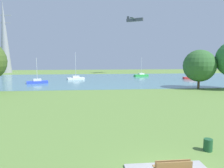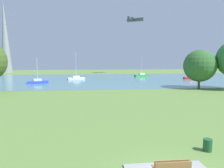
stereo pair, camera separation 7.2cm
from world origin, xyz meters
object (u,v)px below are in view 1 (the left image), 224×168
at_px(sailboat_red, 192,77).
at_px(electricity_pylon, 4,37).
at_px(litter_bin, 208,145).
at_px(sailboat_blue, 37,82).
at_px(sailboat_green, 141,75).
at_px(bench_facing_water, 171,168).
at_px(sailboat_white, 76,78).
at_px(tree_east_near, 199,66).
at_px(light_aircraft, 135,20).

relative_size(sailboat_red, electricity_pylon, 0.27).
bearing_deg(litter_bin, electricity_pylon, 118.65).
height_order(sailboat_blue, sailboat_green, sailboat_green).
distance_m(bench_facing_water, sailboat_blue, 44.56).
distance_m(sailboat_red, sailboat_white, 33.26).
xyz_separation_m(tree_east_near, light_aircraft, (-4.85, 39.88, 15.83)).
xyz_separation_m(sailboat_blue, light_aircraft, (29.21, 28.33, 19.88)).
height_order(sailboat_white, electricity_pylon, electricity_pylon).
xyz_separation_m(litter_bin, sailboat_blue, (-20.38, 38.57, 0.05)).
height_order(bench_facing_water, light_aircraft, light_aircraft).
height_order(sailboat_red, light_aircraft, light_aircraft).
bearing_deg(light_aircraft, tree_east_near, -83.06).
bearing_deg(sailboat_green, tree_east_near, -80.41).
relative_size(sailboat_white, sailboat_green, 1.20).
xyz_separation_m(sailboat_red, sailboat_green, (-12.43, 10.24, -0.02)).
height_order(sailboat_white, sailboat_green, sailboat_white).
distance_m(litter_bin, electricity_pylon, 90.62).
relative_size(sailboat_blue, sailboat_green, 0.94).
xyz_separation_m(bench_facing_water, electricity_pylon, (-39.42, 81.21, 14.13)).
bearing_deg(sailboat_white, tree_east_near, -37.48).
bearing_deg(litter_bin, bench_facing_water, -142.65).
height_order(sailboat_white, tree_east_near, sailboat_white).
distance_m(sailboat_red, light_aircraft, 31.97).
bearing_deg(sailboat_white, sailboat_red, -2.53).
relative_size(bench_facing_water, electricity_pylon, 0.06).
bearing_deg(light_aircraft, electricity_pylon, 167.31).
xyz_separation_m(bench_facing_water, sailboat_white, (-8.42, 49.30, 0.00)).
distance_m(sailboat_blue, tree_east_near, 36.20).
bearing_deg(bench_facing_water, sailboat_blue, 112.27).
distance_m(bench_facing_water, light_aircraft, 73.38).
height_order(bench_facing_water, tree_east_near, tree_east_near).
height_order(litter_bin, sailboat_blue, sailboat_blue).
bearing_deg(sailboat_blue, sailboat_white, 43.61).
distance_m(sailboat_red, tree_east_near, 20.10).
bearing_deg(electricity_pylon, light_aircraft, -12.69).
bearing_deg(sailboat_green, bench_facing_water, -102.04).
xyz_separation_m(sailboat_blue, sailboat_white, (8.47, 8.07, 0.02)).
xyz_separation_m(sailboat_red, tree_east_near, (-7.63, -18.16, 4.03)).
height_order(litter_bin, electricity_pylon, electricity_pylon).
height_order(sailboat_red, sailboat_green, sailboat_red).
bearing_deg(tree_east_near, sailboat_red, 67.22).
bearing_deg(litter_bin, tree_east_near, 63.12).
height_order(sailboat_blue, electricity_pylon, electricity_pylon).
xyz_separation_m(bench_facing_water, litter_bin, (3.49, 2.66, -0.07)).
height_order(sailboat_red, electricity_pylon, electricity_pylon).
height_order(sailboat_red, sailboat_blue, sailboat_red).
distance_m(bench_facing_water, sailboat_white, 50.01).
bearing_deg(sailboat_blue, light_aircraft, 44.12).
bearing_deg(sailboat_red, sailboat_green, 140.52).
bearing_deg(sailboat_green, electricity_pylon, 155.93).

